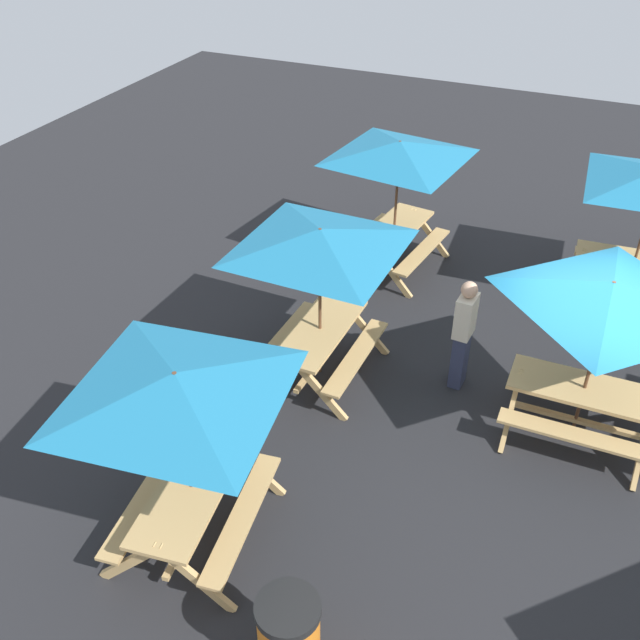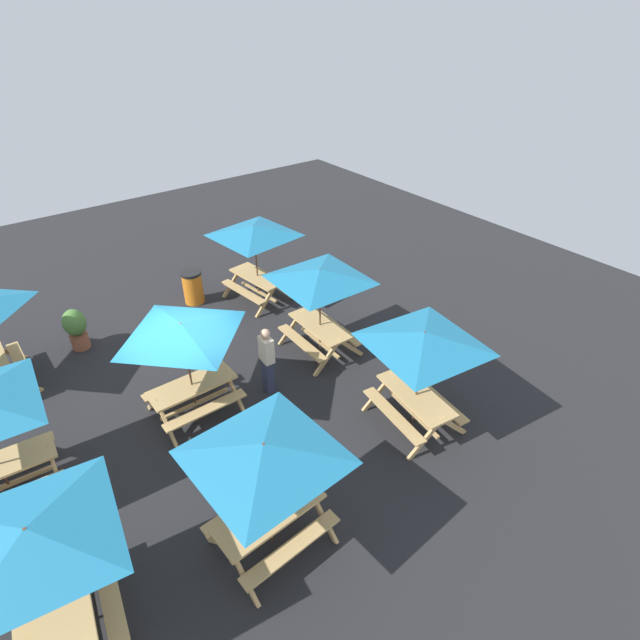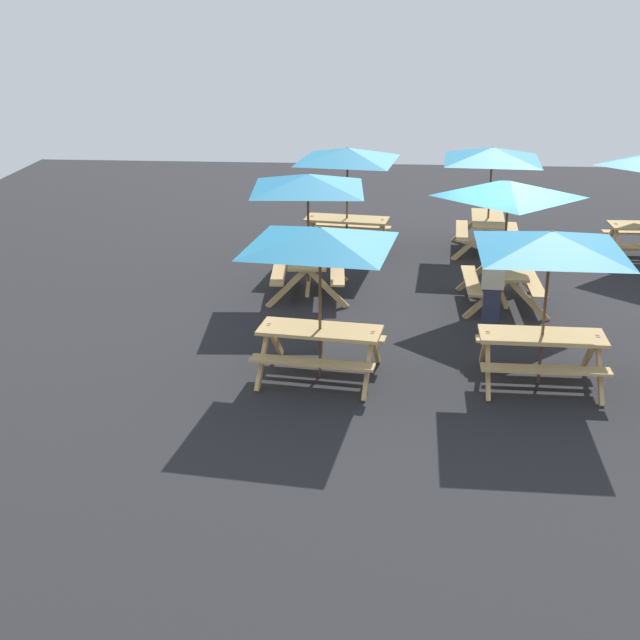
{
  "view_description": "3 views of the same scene",
  "coord_description": "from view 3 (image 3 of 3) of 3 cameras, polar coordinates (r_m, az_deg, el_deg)",
  "views": [
    {
      "loc": [
        7.37,
        -0.36,
        6.51
      ],
      "look_at": [
        0.09,
        -3.53,
        0.9
      ],
      "focal_mm": 40.0,
      "sensor_mm": 36.0,
      "label": 1
    },
    {
      "loc": [
        -8.03,
        2.67,
        7.59
      ],
      "look_at": [
        0.09,
        -3.53,
        0.9
      ],
      "focal_mm": 28.0,
      "sensor_mm": 36.0,
      "label": 2
    },
    {
      "loc": [
        -2.2,
        -15.71,
        5.41
      ],
      "look_at": [
        -3.13,
        -3.53,
        0.9
      ],
      "focal_mm": 50.0,
      "sensor_mm": 36.0,
      "label": 3
    }
  ],
  "objects": [
    {
      "name": "picnic_table_5",
      "position": [
        16.18,
        11.96,
        7.63
      ],
      "size": [
        2.01,
        2.01,
        2.34
      ],
      "rotation": [
        0.0,
        0.0,
        1.58
      ],
      "color": "tan",
      "rests_on": "ground"
    },
    {
      "name": "ground_plane",
      "position": [
        16.76,
        11.67,
        1.01
      ],
      "size": [
        28.14,
        28.14,
        0.0
      ],
      "primitive_type": "plane",
      "color": "#232326",
      "rests_on": "ground"
    },
    {
      "name": "picnic_table_7",
      "position": [
        16.46,
        -0.77,
        8.28
      ],
      "size": [
        2.82,
        2.82,
        2.34
      ],
      "rotation": [
        0.0,
        0.0,
        1.63
      ],
      "color": "tan",
      "rests_on": "ground"
    },
    {
      "name": "person_standing",
      "position": [
        14.86,
        10.99,
        2.17
      ],
      "size": [
        0.37,
        0.24,
        1.67
      ],
      "rotation": [
        0.0,
        0.0,
        3.07
      ],
      "color": "#2D334C",
      "rests_on": "ground"
    },
    {
      "name": "picnic_table_6",
      "position": [
        19.69,
        10.94,
        9.91
      ],
      "size": [
        2.82,
        2.82,
        2.34
      ],
      "rotation": [
        0.0,
        0.0,
        1.5
      ],
      "color": "tan",
      "rests_on": "ground"
    },
    {
      "name": "picnic_table_2",
      "position": [
        12.86,
        14.51,
        4.19
      ],
      "size": [
        2.83,
        2.83,
        2.34
      ],
      "rotation": [
        0.0,
        0.0,
        -0.02
      ],
      "color": "tan",
      "rests_on": "ground"
    },
    {
      "name": "picnic_table_1",
      "position": [
        12.68,
        -0.0,
        4.62
      ],
      "size": [
        2.8,
        2.8,
        2.34
      ],
      "rotation": [
        0.0,
        0.0,
        -0.13
      ],
      "color": "tan",
      "rests_on": "ground"
    },
    {
      "name": "picnic_table_0",
      "position": [
        19.32,
        1.77,
        10.06
      ],
      "size": [
        2.8,
        2.8,
        2.34
      ],
      "rotation": [
        0.0,
        0.0,
        -0.14
      ],
      "color": "tan",
      "rests_on": "ground"
    }
  ]
}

